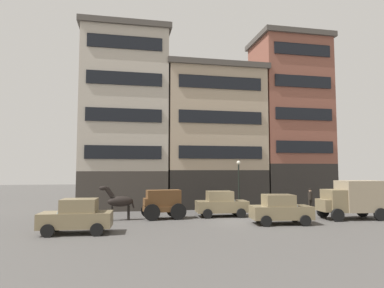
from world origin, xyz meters
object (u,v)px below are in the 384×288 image
object	(u,v)px
cargo_wagon	(163,202)
delivery_truck_near	(352,198)
draft_horse	(119,201)
sedan_dark	(280,209)
sedan_parked_curb	(221,204)
pedestrian_officer	(310,198)
streetlamp_curbside	(239,178)
sedan_light	(77,216)

from	to	relation	value
cargo_wagon	delivery_truck_near	xyz separation A→B (m)	(12.79, -2.62, 0.28)
draft_horse	delivery_truck_near	bearing A→B (deg)	-9.42
cargo_wagon	sedan_dark	distance (m)	7.85
draft_horse	sedan_dark	xyz separation A→B (m)	(9.90, -3.63, -0.36)
sedan_parked_curb	delivery_truck_near	bearing A→B (deg)	-19.27
delivery_truck_near	pedestrian_officer	size ratio (longest dim) A/B	2.49
delivery_truck_near	sedan_dark	size ratio (longest dim) A/B	1.16
delivery_truck_near	streetlamp_curbside	distance (m)	8.59
sedan_light	sedan_parked_curb	distance (m)	10.48
cargo_wagon	sedan_parked_curb	xyz separation A→B (m)	(4.29, 0.36, -0.23)
sedan_parked_curb	sedan_dark	bearing A→B (deg)	-56.32
sedan_light	streetlamp_curbside	bearing A→B (deg)	33.21
sedan_parked_curb	pedestrian_officer	bearing A→B (deg)	15.75
draft_horse	pedestrian_officer	size ratio (longest dim) A/B	1.31
pedestrian_officer	draft_horse	bearing A→B (deg)	-170.08
cargo_wagon	delivery_truck_near	distance (m)	13.06
cargo_wagon	pedestrian_officer	bearing A→B (deg)	12.14
draft_horse	pedestrian_officer	bearing A→B (deg)	9.92
cargo_wagon	pedestrian_officer	distance (m)	13.07
draft_horse	sedan_parked_curb	distance (m)	7.26
delivery_truck_near	sedan_parked_curb	size ratio (longest dim) A/B	1.18
pedestrian_officer	streetlamp_curbside	xyz separation A→B (m)	(-6.13, 0.49, 1.69)
delivery_truck_near	streetlamp_curbside	world-z (taller)	streetlamp_curbside
sedan_parked_curb	pedestrian_officer	world-z (taller)	sedan_parked_curb
sedan_dark	draft_horse	bearing A→B (deg)	159.86
cargo_wagon	sedan_parked_curb	distance (m)	4.31
draft_horse	delivery_truck_near	size ratio (longest dim) A/B	0.53
sedan_dark	streetlamp_curbside	distance (m)	7.10
draft_horse	sedan_dark	world-z (taller)	draft_horse
cargo_wagon	streetlamp_curbside	bearing A→B (deg)	26.00
sedan_dark	streetlamp_curbside	world-z (taller)	streetlamp_curbside
sedan_parked_curb	streetlamp_curbside	distance (m)	4.11
sedan_parked_curb	draft_horse	bearing A→B (deg)	-177.16
delivery_truck_near	sedan_light	xyz separation A→B (m)	(-17.84, -1.79, -0.51)
sedan_parked_curb	streetlamp_curbside	world-z (taller)	streetlamp_curbside
delivery_truck_near	streetlamp_curbside	xyz separation A→B (m)	(-6.15, 5.86, 1.25)
draft_horse	sedan_parked_curb	xyz separation A→B (m)	(7.24, 0.36, -0.36)
cargo_wagon	sedan_dark	size ratio (longest dim) A/B	0.78
draft_horse	delivery_truck_near	world-z (taller)	delivery_truck_near
cargo_wagon	streetlamp_curbside	world-z (taller)	streetlamp_curbside
sedan_light	pedestrian_officer	distance (m)	19.20
cargo_wagon	draft_horse	world-z (taller)	draft_horse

